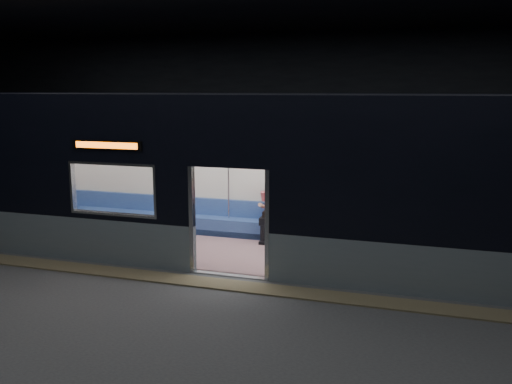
% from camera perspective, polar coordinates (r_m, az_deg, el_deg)
% --- Properties ---
extents(station_floor, '(24.00, 14.00, 0.01)m').
position_cam_1_polar(station_floor, '(9.37, -5.03, -10.89)').
color(station_floor, '#47494C').
rests_on(station_floor, ground).
extents(station_envelope, '(24.00, 14.00, 5.00)m').
position_cam_1_polar(station_envelope, '(8.71, -5.44, 12.15)').
color(station_envelope, black).
rests_on(station_envelope, station_floor).
extents(tactile_strip, '(22.80, 0.50, 0.03)m').
position_cam_1_polar(tactile_strip, '(9.84, -3.81, -9.66)').
color(tactile_strip, '#8C7F59').
rests_on(tactile_strip, station_floor).
extents(metro_car, '(18.00, 3.04, 3.35)m').
position_cam_1_polar(metro_car, '(11.22, -0.29, 2.60)').
color(metro_car, gray).
rests_on(metro_car, station_floor).
extents(passenger, '(0.43, 0.73, 1.44)m').
position_cam_1_polar(passenger, '(12.31, 1.75, -1.48)').
color(passenger, black).
rests_on(passenger, metro_car).
extents(handbag, '(0.29, 0.26, 0.13)m').
position_cam_1_polar(handbag, '(12.11, 1.41, -2.36)').
color(handbag, black).
rests_on(handbag, passenger).
extents(transit_map, '(0.90, 0.03, 0.58)m').
position_cam_1_polar(transit_map, '(12.24, 7.32, 1.30)').
color(transit_map, white).
rests_on(transit_map, metro_car).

